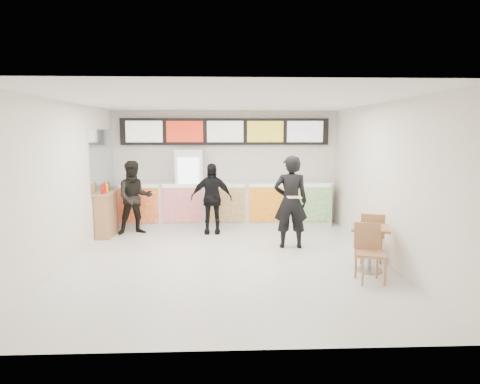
{
  "coord_description": "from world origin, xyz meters",
  "views": [
    {
      "loc": [
        -0.07,
        -8.02,
        2.44
      ],
      "look_at": [
        0.3,
        1.2,
        1.14
      ],
      "focal_mm": 32.0,
      "sensor_mm": 36.0,
      "label": 1
    }
  ],
  "objects": [
    {
      "name": "wall_back",
      "position": [
        0.0,
        3.5,
        1.5
      ],
      "size": [
        6.0,
        0.0,
        6.0
      ],
      "primitive_type": "plane",
      "rotation": [
        1.57,
        0.0,
        0.0
      ],
      "color": "silver",
      "rests_on": "floor"
    },
    {
      "name": "wall_right",
      "position": [
        3.0,
        0.0,
        1.5
      ],
      "size": [
        0.0,
        7.0,
        7.0
      ],
      "primitive_type": "plane",
      "rotation": [
        1.57,
        0.0,
        -1.57
      ],
      "color": "silver",
      "rests_on": "floor"
    },
    {
      "name": "ceiling",
      "position": [
        0.0,
        0.0,
        3.0
      ],
      "size": [
        7.0,
        7.0,
        0.0
      ],
      "primitive_type": "plane",
      "rotation": [
        3.14,
        0.0,
        0.0
      ],
      "color": "white",
      "rests_on": "wall_back"
    },
    {
      "name": "customer_left",
      "position": [
        -2.18,
        2.18,
        0.88
      ],
      "size": [
        1.02,
        0.89,
        1.76
      ],
      "primitive_type": "imported",
      "rotation": [
        0.0,
        0.0,
        0.31
      ],
      "color": "black",
      "rests_on": "floor"
    },
    {
      "name": "cafe_table",
      "position": [
        2.5,
        -0.81,
        0.56
      ],
      "size": [
        0.91,
        1.69,
        0.95
      ],
      "rotation": [
        0.0,
        0.0,
        -0.3
      ],
      "color": "#A9794D",
      "rests_on": "floor"
    },
    {
      "name": "menu_board",
      "position": [
        0.0,
        3.41,
        2.45
      ],
      "size": [
        5.5,
        0.14,
        0.7
      ],
      "color": "black",
      "rests_on": "wall_back"
    },
    {
      "name": "mirror_panel",
      "position": [
        -2.99,
        2.45,
        1.75
      ],
      "size": [
        0.01,
        2.0,
        1.5
      ],
      "primitive_type": "cube",
      "color": "#B2B7BF",
      "rests_on": "wall_left"
    },
    {
      "name": "service_counter",
      "position": [
        0.0,
        3.09,
        0.57
      ],
      "size": [
        5.56,
        0.77,
        1.14
      ],
      "color": "silver",
      "rests_on": "floor"
    },
    {
      "name": "pizza_slice",
      "position": [
        1.36,
        0.36,
        1.16
      ],
      "size": [
        0.36,
        0.36,
        0.02
      ],
      "color": "beige",
      "rests_on": "customer_main"
    },
    {
      "name": "drinks_fridge",
      "position": [
        -0.93,
        3.11,
        1.0
      ],
      "size": [
        0.7,
        0.67,
        2.0
      ],
      "color": "white",
      "rests_on": "floor"
    },
    {
      "name": "condiment_ledge",
      "position": [
        -2.82,
        2.0,
        0.53
      ],
      "size": [
        0.37,
        0.92,
        1.23
      ],
      "color": "#A9794D",
      "rests_on": "floor"
    },
    {
      "name": "customer_mid",
      "position": [
        -0.35,
        2.17,
        0.85
      ],
      "size": [
        1.0,
        0.43,
        1.7
      ],
      "primitive_type": "imported",
      "rotation": [
        0.0,
        0.0,
        -0.01
      ],
      "color": "black",
      "rests_on": "floor"
    },
    {
      "name": "floor",
      "position": [
        0.0,
        0.0,
        0.0
      ],
      "size": [
        7.0,
        7.0,
        0.0
      ],
      "primitive_type": "plane",
      "color": "beige",
      "rests_on": "ground"
    },
    {
      "name": "customer_main",
      "position": [
        1.36,
        0.81,
        0.98
      ],
      "size": [
        0.74,
        0.5,
        1.96
      ],
      "primitive_type": "imported",
      "rotation": [
        0.0,
        0.0,
        3.1
      ],
      "color": "black",
      "rests_on": "floor"
    },
    {
      "name": "wall_left",
      "position": [
        -3.0,
        0.0,
        1.5
      ],
      "size": [
        0.0,
        7.0,
        7.0
      ],
      "primitive_type": "plane",
      "rotation": [
        1.57,
        0.0,
        1.57
      ],
      "color": "silver",
      "rests_on": "floor"
    }
  ]
}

